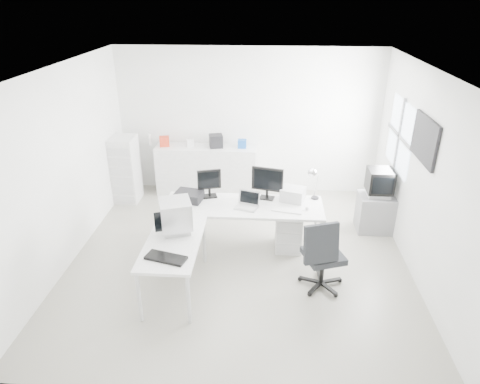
# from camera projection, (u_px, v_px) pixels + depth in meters

# --- Properties ---
(floor) EXTENTS (5.00, 5.00, 0.01)m
(floor) POSITION_uv_depth(u_px,v_px,m) (239.00, 256.00, 6.55)
(floor) COLOR beige
(floor) RESTS_ON ground
(ceiling) EXTENTS (5.00, 5.00, 0.01)m
(ceiling) POSITION_uv_depth(u_px,v_px,m) (239.00, 69.00, 5.35)
(ceiling) COLOR white
(ceiling) RESTS_ON back_wall
(back_wall) EXTENTS (5.00, 0.02, 2.80)m
(back_wall) POSITION_uv_depth(u_px,v_px,m) (248.00, 122.00, 8.21)
(back_wall) COLOR white
(back_wall) RESTS_ON floor
(left_wall) EXTENTS (0.02, 5.00, 2.80)m
(left_wall) POSITION_uv_depth(u_px,v_px,m) (65.00, 168.00, 6.11)
(left_wall) COLOR white
(left_wall) RESTS_ON floor
(right_wall) EXTENTS (0.02, 5.00, 2.80)m
(right_wall) POSITION_uv_depth(u_px,v_px,m) (423.00, 177.00, 5.80)
(right_wall) COLOR white
(right_wall) RESTS_ON floor
(window) EXTENTS (0.02, 1.20, 1.10)m
(window) POSITION_uv_depth(u_px,v_px,m) (400.00, 136.00, 6.79)
(window) COLOR white
(window) RESTS_ON right_wall
(wall_picture) EXTENTS (0.04, 0.90, 0.60)m
(wall_picture) POSITION_uv_depth(u_px,v_px,m) (425.00, 140.00, 5.68)
(wall_picture) COLOR black
(wall_picture) RESTS_ON right_wall
(main_desk) EXTENTS (2.40, 0.80, 0.75)m
(main_desk) POSITION_uv_depth(u_px,v_px,m) (243.00, 226.00, 6.63)
(main_desk) COLOR white
(main_desk) RESTS_ON floor
(side_desk) EXTENTS (0.70, 1.40, 0.75)m
(side_desk) POSITION_uv_depth(u_px,v_px,m) (175.00, 265.00, 5.70)
(side_desk) COLOR white
(side_desk) RESTS_ON floor
(drawer_pedestal) EXTENTS (0.40, 0.50, 0.60)m
(drawer_pedestal) POSITION_uv_depth(u_px,v_px,m) (288.00, 231.00, 6.67)
(drawer_pedestal) COLOR white
(drawer_pedestal) RESTS_ON floor
(inkjet_printer) EXTENTS (0.46, 0.39, 0.14)m
(inkjet_printer) POSITION_uv_depth(u_px,v_px,m) (189.00, 196.00, 6.59)
(inkjet_printer) COLOR black
(inkjet_printer) RESTS_ON main_desk
(lcd_monitor_small) EXTENTS (0.41, 0.30, 0.46)m
(lcd_monitor_small) POSITION_uv_depth(u_px,v_px,m) (209.00, 183.00, 6.64)
(lcd_monitor_small) COLOR black
(lcd_monitor_small) RESTS_ON main_desk
(lcd_monitor_large) EXTENTS (0.52, 0.31, 0.51)m
(lcd_monitor_large) POSITION_uv_depth(u_px,v_px,m) (267.00, 183.00, 6.57)
(lcd_monitor_large) COLOR black
(lcd_monitor_large) RESTS_ON main_desk
(laptop) EXTENTS (0.40, 0.41, 0.21)m
(laptop) POSITION_uv_depth(u_px,v_px,m) (246.00, 202.00, 6.34)
(laptop) COLOR #B7B7BA
(laptop) RESTS_ON main_desk
(white_keyboard) EXTENTS (0.47, 0.22, 0.02)m
(white_keyboard) POSITION_uv_depth(u_px,v_px,m) (287.00, 210.00, 6.29)
(white_keyboard) COLOR white
(white_keyboard) RESTS_ON main_desk
(white_mouse) EXTENTS (0.06, 0.06, 0.06)m
(white_mouse) POSITION_uv_depth(u_px,v_px,m) (307.00, 208.00, 6.31)
(white_mouse) COLOR white
(white_mouse) RESTS_ON main_desk
(laser_printer) EXTENTS (0.42, 0.39, 0.20)m
(laser_printer) POSITION_uv_depth(u_px,v_px,m) (293.00, 194.00, 6.58)
(laser_printer) COLOR #B6B6B6
(laser_printer) RESTS_ON main_desk
(desk_lamp) EXTENTS (0.22, 0.22, 0.54)m
(desk_lamp) POSITION_uv_depth(u_px,v_px,m) (316.00, 183.00, 6.56)
(desk_lamp) COLOR silver
(desk_lamp) RESTS_ON main_desk
(crt_monitor) EXTENTS (0.52, 0.52, 0.47)m
(crt_monitor) POSITION_uv_depth(u_px,v_px,m) (176.00, 216.00, 5.66)
(crt_monitor) COLOR #B7B7BA
(crt_monitor) RESTS_ON side_desk
(black_keyboard) EXTENTS (0.54, 0.33, 0.03)m
(black_keyboard) POSITION_uv_depth(u_px,v_px,m) (166.00, 258.00, 5.17)
(black_keyboard) COLOR black
(black_keyboard) RESTS_ON side_desk
(office_chair) EXTENTS (0.80, 0.80, 1.09)m
(office_chair) POSITION_uv_depth(u_px,v_px,m) (324.00, 252.00, 5.68)
(office_chair) COLOR #2A2C30
(office_chair) RESTS_ON floor
(tv_cabinet) EXTENTS (0.58, 0.48, 0.63)m
(tv_cabinet) POSITION_uv_depth(u_px,v_px,m) (375.00, 213.00, 7.17)
(tv_cabinet) COLOR slate
(tv_cabinet) RESTS_ON floor
(crt_tv) EXTENTS (0.50, 0.48, 0.45)m
(crt_tv) POSITION_uv_depth(u_px,v_px,m) (380.00, 183.00, 6.94)
(crt_tv) COLOR black
(crt_tv) RESTS_ON tv_cabinet
(sideboard) EXTENTS (1.94, 0.49, 0.97)m
(sideboard) POSITION_uv_depth(u_px,v_px,m) (207.00, 170.00, 8.41)
(sideboard) COLOR white
(sideboard) RESTS_ON floor
(clutter_box_a) EXTENTS (0.22, 0.20, 0.18)m
(clutter_box_a) POSITION_uv_depth(u_px,v_px,m) (164.00, 141.00, 8.22)
(clutter_box_a) COLOR red
(clutter_box_a) RESTS_ON sideboard
(clutter_box_b) EXTENTS (0.17, 0.15, 0.14)m
(clutter_box_b) POSITION_uv_depth(u_px,v_px,m) (190.00, 143.00, 8.20)
(clutter_box_b) COLOR white
(clutter_box_b) RESTS_ON sideboard
(clutter_box_c) EXTENTS (0.29, 0.28, 0.25)m
(clutter_box_c) POSITION_uv_depth(u_px,v_px,m) (216.00, 141.00, 8.14)
(clutter_box_c) COLOR black
(clutter_box_c) RESTS_ON sideboard
(clutter_box_d) EXTENTS (0.16, 0.14, 0.16)m
(clutter_box_d) POSITION_uv_depth(u_px,v_px,m) (242.00, 144.00, 8.13)
(clutter_box_d) COLOR #164C9D
(clutter_box_d) RESTS_ON sideboard
(clutter_bottle) EXTENTS (0.07, 0.07, 0.22)m
(clutter_bottle) POSITION_uv_depth(u_px,v_px,m) (149.00, 139.00, 8.26)
(clutter_bottle) COLOR white
(clutter_bottle) RESTS_ON sideboard
(filing_cabinet) EXTENTS (0.44, 0.53, 1.26)m
(filing_cabinet) POSITION_uv_depth(u_px,v_px,m) (126.00, 169.00, 8.08)
(filing_cabinet) COLOR white
(filing_cabinet) RESTS_ON floor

